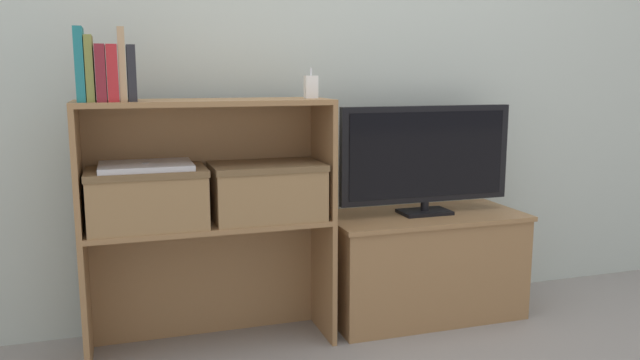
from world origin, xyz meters
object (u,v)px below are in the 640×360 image
(book_maroon, at_px, (101,73))
(storage_basket_left, at_px, (147,195))
(book_crimson, at_px, (113,73))
(laptop, at_px, (146,166))
(book_charcoal, at_px, (131,73))
(tv_stand, at_px, (423,264))
(tv, at_px, (426,157))
(baby_monitor, at_px, (311,87))
(book_teal, at_px, (80,65))
(storage_basket_right, at_px, (267,188))
(book_tan, at_px, (122,65))
(book_olive, at_px, (90,69))

(book_maroon, distance_m, storage_basket_left, 0.47)
(book_crimson, distance_m, laptop, 0.35)
(book_charcoal, xyz_separation_m, storage_basket_left, (0.04, 0.04, -0.44))
(tv_stand, bearing_deg, book_charcoal, -175.41)
(tv, bearing_deg, storage_basket_left, -177.10)
(book_crimson, height_order, laptop, book_crimson)
(baby_monitor, bearing_deg, book_teal, -176.53)
(tv_stand, relative_size, tv, 1.10)
(book_teal, bearing_deg, storage_basket_right, 3.15)
(book_maroon, bearing_deg, book_tan, 0.00)
(tv, xyz_separation_m, storage_basket_left, (-1.18, -0.06, -0.09))
(book_olive, relative_size, storage_basket_right, 0.52)
(book_tan, bearing_deg, storage_basket_right, 3.98)
(storage_basket_right, bearing_deg, book_olive, -176.69)
(baby_monitor, relative_size, laptop, 0.36)
(storage_basket_right, bearing_deg, baby_monitor, 4.60)
(tv, height_order, book_teal, book_teal)
(tv_stand, height_order, laptop, laptop)
(book_teal, xyz_separation_m, storage_basket_left, (0.20, 0.04, -0.47))
(tv_stand, height_order, book_charcoal, book_charcoal)
(book_charcoal, bearing_deg, book_teal, 180.00)
(book_teal, xyz_separation_m, book_maroon, (0.07, 0.00, -0.03))
(book_teal, distance_m, book_charcoal, 0.17)
(tv, xyz_separation_m, book_charcoal, (-1.21, -0.10, 0.36))
(tv, xyz_separation_m, book_tan, (-1.24, -0.10, 0.39))
(tv_stand, relative_size, book_maroon, 4.46)
(storage_basket_right, bearing_deg, laptop, -180.00)
(storage_basket_right, bearing_deg, book_crimson, -176.25)
(book_crimson, height_order, baby_monitor, book_crimson)
(tv_stand, bearing_deg, book_tan, -175.52)
(tv, xyz_separation_m, baby_monitor, (-0.54, -0.04, 0.30))
(storage_basket_right, bearing_deg, book_maroon, -176.50)
(book_crimson, height_order, book_tan, book_tan)
(tv, distance_m, storage_basket_left, 1.18)
(book_olive, height_order, book_crimson, book_olive)
(book_maroon, xyz_separation_m, storage_basket_left, (0.14, 0.04, -0.44))
(tv, distance_m, baby_monitor, 0.62)
(tv, height_order, storage_basket_left, tv)
(book_teal, relative_size, book_tan, 0.99)
(book_charcoal, distance_m, laptop, 0.34)
(book_teal, xyz_separation_m, baby_monitor, (0.84, 0.05, -0.08))
(book_maroon, distance_m, baby_monitor, 0.78)
(book_teal, relative_size, storage_basket_right, 0.58)
(book_maroon, height_order, book_charcoal, same)
(storage_basket_left, bearing_deg, laptop, -14.04)
(book_maroon, bearing_deg, book_olive, 180.00)
(book_teal, bearing_deg, book_maroon, 0.00)
(book_olive, relative_size, book_charcoal, 1.16)
(book_teal, bearing_deg, laptop, 10.14)
(book_charcoal, height_order, baby_monitor, book_charcoal)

